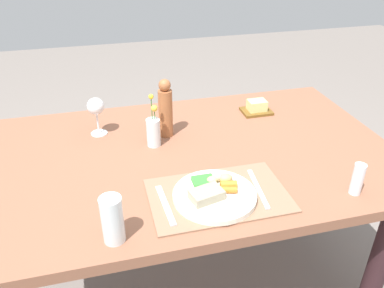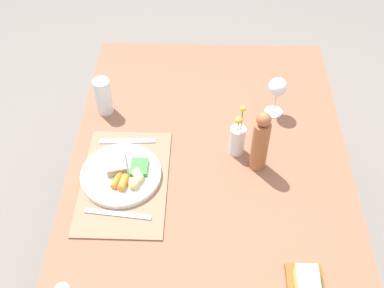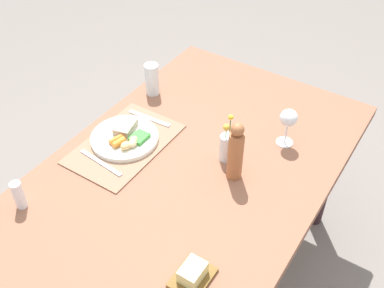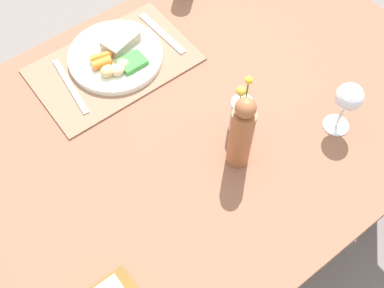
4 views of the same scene
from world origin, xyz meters
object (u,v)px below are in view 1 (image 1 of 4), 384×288
at_px(knife, 258,188).
at_px(wine_glass, 96,108).
at_px(water_tumbler, 113,222).
at_px(salt_shaker, 358,179).
at_px(fork, 165,205).
at_px(butter_dish, 257,108).
at_px(flower_vase, 153,131).
at_px(dinner_plate, 214,193).
at_px(dining_table, 193,174).
at_px(pepper_mill, 166,109).

height_order(knife, wine_glass, wine_glass).
distance_m(water_tumbler, salt_shaker, 0.77).
xyz_separation_m(salt_shaker, wine_glass, (-0.78, 0.61, 0.06)).
bearing_deg(water_tumbler, fork, 32.26).
height_order(fork, butter_dish, butter_dish).
distance_m(knife, flower_vase, 0.47).
xyz_separation_m(water_tumbler, butter_dish, (0.69, 0.65, -0.04)).
distance_m(dinner_plate, fork, 0.16).
bearing_deg(dining_table, wine_glass, 144.95).
distance_m(dining_table, salt_shaker, 0.60).
height_order(dinner_plate, butter_dish, butter_dish).
bearing_deg(flower_vase, pepper_mill, 47.53).
distance_m(dining_table, water_tumbler, 0.54).
bearing_deg(pepper_mill, water_tumbler, -114.79).
bearing_deg(dining_table, pepper_mill, 114.85).
bearing_deg(butter_dish, dining_table, -144.06).
relative_size(knife, flower_vase, 0.99).
distance_m(salt_shaker, wine_glass, 0.99).
bearing_deg(pepper_mill, flower_vase, -132.47).
xyz_separation_m(dining_table, flower_vase, (-0.13, 0.09, 0.16)).
bearing_deg(dinner_plate, wine_glass, 122.09).
bearing_deg(flower_vase, knife, -53.28).
bearing_deg(dining_table, knife, -63.12).
height_order(dining_table, butter_dish, butter_dish).
xyz_separation_m(wine_glass, flower_vase, (0.20, -0.15, -0.05)).
bearing_deg(knife, flower_vase, 132.72).
bearing_deg(wine_glass, knife, -47.20).
xyz_separation_m(dinner_plate, fork, (-0.16, -0.00, -0.01)).
height_order(knife, butter_dish, butter_dish).
bearing_deg(wine_glass, dinner_plate, -57.91).
height_order(water_tumbler, wine_glass, wine_glass).
relative_size(dining_table, knife, 7.29).
distance_m(fork, butter_dish, 0.76).
height_order(dinner_plate, wine_glass, wine_glass).
bearing_deg(water_tumbler, dining_table, 50.19).
distance_m(water_tumbler, pepper_mill, 0.61).
xyz_separation_m(butter_dish, wine_glass, (-0.70, -0.03, 0.09)).
relative_size(knife, salt_shaker, 1.93).
bearing_deg(fork, butter_dish, 43.34).
distance_m(dining_table, butter_dish, 0.46).
bearing_deg(knife, water_tumbler, -160.83).
height_order(dining_table, flower_vase, flower_vase).
height_order(knife, salt_shaker, salt_shaker).
bearing_deg(pepper_mill, dining_table, -65.15).
height_order(salt_shaker, flower_vase, flower_vase).
height_order(dining_table, pepper_mill, pepper_mill).
height_order(dining_table, salt_shaker, salt_shaker).
distance_m(butter_dish, wine_glass, 0.70).
relative_size(knife, water_tumbler, 1.46).
distance_m(dinner_plate, pepper_mill, 0.46).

